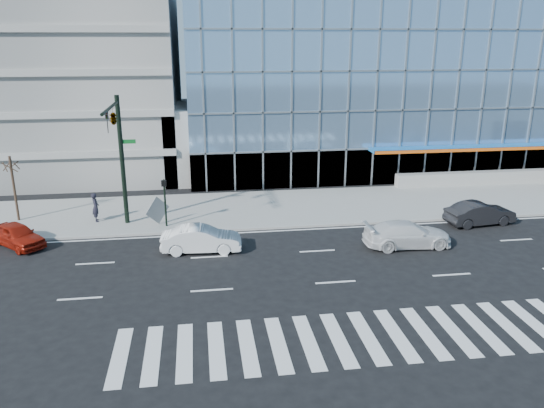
{
  "coord_description": "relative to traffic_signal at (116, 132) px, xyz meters",
  "views": [
    {
      "loc": [
        -6.4,
        -26.8,
        11.37
      ],
      "look_at": [
        -2.12,
        3.0,
        1.92
      ],
      "focal_mm": 35.0,
      "sensor_mm": 36.0,
      "label": 1
    }
  ],
  "objects": [
    {
      "name": "traffic_signal",
      "position": [
        0.0,
        0.0,
        0.0
      ],
      "size": [
        1.14,
        5.74,
        8.0
      ],
      "color": "black",
      "rests_on": "sidewalk"
    },
    {
      "name": "ground",
      "position": [
        11.0,
        -4.57,
        -6.16
      ],
      "size": [
        160.0,
        160.0,
        0.0
      ],
      "primitive_type": "plane",
      "color": "black",
      "rests_on": "ground"
    },
    {
      "name": "tilted_panel",
      "position": [
        1.96,
        0.86,
        -5.1
      ],
      "size": [
        1.42,
        1.26,
        1.84
      ],
      "primitive_type": "cube",
      "rotation": [
        0.0,
        0.74,
        0.72
      ],
      "color": "#949494",
      "rests_on": "sidewalk"
    },
    {
      "name": "ped_signal_post",
      "position": [
        2.5,
        0.37,
        -4.02
      ],
      "size": [
        0.3,
        0.33,
        3.0
      ],
      "color": "black",
      "rests_on": "sidewalk"
    },
    {
      "name": "red_sedan",
      "position": [
        -5.77,
        -1.4,
        -5.5
      ],
      "size": [
        3.92,
        3.84,
        1.33
      ],
      "primitive_type": "imported",
      "rotation": [
        0.0,
        0.0,
        0.81
      ],
      "color": "#9B1A0B",
      "rests_on": "ground"
    },
    {
      "name": "ramp_block",
      "position": [
        5.0,
        13.43,
        -3.16
      ],
      "size": [
        6.0,
        8.0,
        6.0
      ],
      "primitive_type": "cube",
      "color": "gray",
      "rests_on": "ground"
    },
    {
      "name": "white_suv",
      "position": [
        16.21,
        -4.58,
        -5.44
      ],
      "size": [
        5.03,
        2.06,
        1.46
      ],
      "primitive_type": "imported",
      "rotation": [
        0.0,
        0.0,
        1.57
      ],
      "color": "white",
      "rests_on": "ground"
    },
    {
      "name": "sidewalk",
      "position": [
        11.0,
        3.43,
        -6.09
      ],
      "size": [
        120.0,
        8.0,
        0.15
      ],
      "primitive_type": "cube",
      "color": "gray",
      "rests_on": "ground"
    },
    {
      "name": "dark_sedan",
      "position": [
        22.21,
        -1.68,
        -5.43
      ],
      "size": [
        4.6,
        2.08,
        1.46
      ],
      "primitive_type": "imported",
      "rotation": [
        0.0,
        0.0,
        1.69
      ],
      "color": "black",
      "rests_on": "ground"
    },
    {
      "name": "pedestrian",
      "position": [
        -1.97,
        1.99,
        -5.08
      ],
      "size": [
        0.6,
        0.77,
        1.86
      ],
      "primitive_type": "imported",
      "rotation": [
        0.0,
        0.0,
        1.83
      ],
      "color": "black",
      "rests_on": "sidewalk"
    },
    {
      "name": "white_sedan",
      "position": [
        4.61,
        -3.69,
        -5.44
      ],
      "size": [
        4.5,
        1.82,
        1.45
      ],
      "primitive_type": "imported",
      "rotation": [
        0.0,
        0.0,
        1.51
      ],
      "color": "white",
      "rests_on": "ground"
    },
    {
      "name": "street_tree_near",
      "position": [
        -7.0,
        2.93,
        -2.39
      ],
      "size": [
        1.1,
        1.1,
        4.23
      ],
      "color": "#332319",
      "rests_on": "sidewalk"
    },
    {
      "name": "parking_garage",
      "position": [
        -9.0,
        21.43,
        3.84
      ],
      "size": [
        24.0,
        24.0,
        20.0
      ],
      "primitive_type": "cube",
      "color": "gray",
      "rests_on": "ground"
    },
    {
      "name": "theatre_building",
      "position": [
        25.0,
        21.43,
        1.34
      ],
      "size": [
        42.0,
        26.0,
        15.0
      ],
      "primitive_type": "cube",
      "color": "#7BA3CD",
      "rests_on": "ground"
    }
  ]
}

